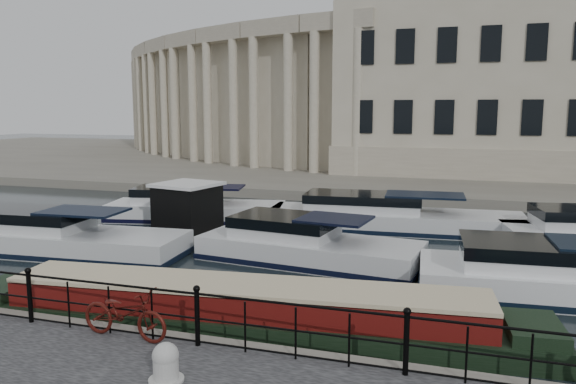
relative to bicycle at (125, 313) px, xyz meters
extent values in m
plane|color=black|center=(1.55, 2.37, -1.07)|extent=(160.00, 160.00, 0.00)
cube|color=#6B665B|center=(1.55, 41.37, -0.80)|extent=(120.00, 42.00, 0.55)
cylinder|color=black|center=(-2.45, 0.12, 0.03)|extent=(0.10, 0.10, 1.10)
sphere|color=black|center=(-2.45, 0.12, 0.63)|extent=(0.14, 0.14, 0.14)
cylinder|color=black|center=(1.55, 0.12, 0.03)|extent=(0.10, 0.10, 1.10)
sphere|color=black|center=(1.55, 0.12, 0.63)|extent=(0.14, 0.14, 0.14)
cylinder|color=black|center=(5.55, 0.12, 0.03)|extent=(0.10, 0.10, 1.10)
sphere|color=black|center=(5.55, 0.12, 0.63)|extent=(0.14, 0.14, 0.14)
cylinder|color=black|center=(1.55, 0.12, 0.53)|extent=(24.00, 0.05, 0.05)
cylinder|color=black|center=(1.55, 0.12, 0.03)|extent=(24.00, 0.04, 0.04)
cylinder|color=black|center=(1.55, 0.12, -0.44)|extent=(24.00, 0.04, 0.04)
cube|color=#ADA38C|center=(7.55, 35.37, 6.48)|extent=(20.00, 14.00, 14.00)
cube|color=#9E937F|center=(7.55, 35.37, 0.48)|extent=(20.30, 14.30, 2.00)
cube|color=#ADA38C|center=(-1.78, 31.39, 4.98)|extent=(5.73, 4.06, 11.00)
cube|color=#9E937F|center=(-2.21, 29.44, 9.88)|extent=(5.62, 2.73, 1.20)
cylinder|color=#ADA38C|center=(-0.73, 28.53, 4.38)|extent=(0.70, 0.70, 9.80)
cylinder|color=#ADA38C|center=(-3.93, 29.24, 4.38)|extent=(0.70, 0.70, 9.80)
cube|color=#ADA38C|center=(-6.73, 32.81, 4.98)|extent=(5.90, 4.56, 11.00)
cube|color=#9E937F|center=(-7.40, 30.93, 9.88)|extent=(5.62, 3.30, 1.20)
cylinder|color=#ADA38C|center=(-6.04, 29.84, 4.38)|extent=(0.70, 0.70, 9.80)
cylinder|color=#ADA38C|center=(-9.13, 30.93, 4.38)|extent=(0.70, 0.70, 9.80)
cube|color=#ADA38C|center=(-11.49, 34.81, 4.98)|extent=(5.99, 4.99, 11.00)
cube|color=#9E937F|center=(-12.37, 33.02, 9.88)|extent=(5.55, 3.83, 1.20)
cylinder|color=#ADA38C|center=(-11.15, 31.78, 4.38)|extent=(0.70, 0.70, 9.80)
cylinder|color=#ADA38C|center=(-14.09, 33.24, 4.38)|extent=(0.70, 0.70, 9.80)
cube|color=#ADA38C|center=(-15.96, 37.37, 4.98)|extent=(5.99, 5.36, 11.00)
cube|color=#9E937F|center=(-17.06, 35.70, 9.88)|extent=(5.40, 4.29, 1.20)
cylinder|color=#ADA38C|center=(-16.00, 34.32, 4.38)|extent=(0.70, 0.70, 9.80)
cylinder|color=#ADA38C|center=(-18.74, 36.12, 4.38)|extent=(0.70, 0.70, 9.80)
cube|color=#ADA38C|center=(-20.10, 40.44, 4.98)|extent=(5.91, 5.64, 11.00)
cube|color=#9E937F|center=(-21.39, 38.91, 9.88)|extent=(5.16, 4.70, 1.20)
cylinder|color=#ADA38C|center=(-20.50, 37.42, 4.38)|extent=(0.70, 0.70, 9.80)
cylinder|color=#ADA38C|center=(-23.01, 39.53, 4.38)|extent=(0.70, 0.70, 9.80)
cube|color=#ADA38C|center=(-23.85, 43.99, 4.98)|extent=(5.74, 5.85, 11.00)
cube|color=#9E937F|center=(-25.31, 42.62, 9.88)|extent=(4.86, 5.04, 1.20)
cylinder|color=#ADA38C|center=(-24.60, 41.04, 4.38)|extent=(0.70, 0.70, 9.80)
cylinder|color=#ADA38C|center=(-26.84, 43.43, 4.38)|extent=(0.70, 0.70, 9.80)
cube|color=#ADA38C|center=(-27.14, 47.96, 4.98)|extent=(5.49, 5.97, 11.00)
cube|color=#9E937F|center=(-28.75, 46.78, 9.88)|extent=(4.48, 5.30, 1.20)
cylinder|color=#ADA38C|center=(-28.24, 45.12, 4.38)|extent=(0.70, 0.70, 9.80)
cylinder|color=#ADA38C|center=(-30.18, 47.77, 4.38)|extent=(0.70, 0.70, 9.80)
cube|color=#ADA38C|center=(-29.93, 52.30, 4.98)|extent=(5.16, 6.00, 11.00)
cube|color=#9E937F|center=(-31.67, 51.32, 9.88)|extent=(4.04, 5.49, 1.20)
cylinder|color=#ADA38C|center=(-31.37, 49.61, 4.38)|extent=(0.70, 0.70, 9.80)
cylinder|color=#ADA38C|center=(-32.97, 52.47, 4.38)|extent=(0.70, 0.70, 9.80)
cube|color=#ADA38C|center=(-32.18, 56.93, 4.98)|extent=(4.76, 5.95, 11.00)
cube|color=#9E937F|center=(-34.03, 56.17, 9.88)|extent=(3.54, 5.60, 1.20)
cylinder|color=#ADA38C|center=(-33.93, 54.44, 4.38)|extent=(0.70, 0.70, 9.80)
cylinder|color=#ADA38C|center=(-35.18, 57.47, 4.38)|extent=(0.70, 0.70, 9.80)
imported|color=#46110C|center=(0.00, 0.00, 0.00)|extent=(2.03, 0.84, 1.04)
cylinder|color=#B6B6B2|center=(1.69, -1.35, -0.29)|extent=(0.43, 0.43, 0.45)
sphere|color=#B6B6B2|center=(1.69, -1.35, -0.07)|extent=(0.45, 0.45, 0.45)
cylinder|color=#B6B6B2|center=(1.69, -1.35, -0.50)|extent=(0.60, 0.60, 0.04)
cube|color=black|center=(1.66, 2.16, -0.97)|extent=(13.90, 3.18, 0.83)
cube|color=#5A0F0C|center=(1.66, 2.16, -0.32)|extent=(11.13, 2.64, 0.64)
cube|color=beige|center=(1.66, 2.16, 0.08)|extent=(11.13, 2.69, 0.09)
cube|color=#6B665B|center=(-4.43, 11.11, -1.02)|extent=(3.64, 3.24, 0.26)
cube|color=black|center=(-4.43, 11.11, 0.03)|extent=(2.50, 2.50, 1.89)
cube|color=white|center=(-4.43, 11.11, 0.98)|extent=(2.75, 2.75, 0.13)
cube|color=silver|center=(-7.48, 6.92, -0.87)|extent=(9.58, 3.29, 1.20)
cube|color=black|center=(-7.48, 6.92, -0.95)|extent=(9.67, 3.33, 0.18)
cube|color=silver|center=(-8.61, 6.85, -0.02)|extent=(4.38, 2.46, 0.90)
cube|color=black|center=(-6.35, 7.00, 0.48)|extent=(2.95, 2.05, 0.08)
cube|color=silver|center=(1.50, 8.46, -0.87)|extent=(7.68, 3.58, 1.20)
cube|color=black|center=(1.50, 8.46, -0.95)|extent=(7.76, 3.61, 0.18)
cube|color=silver|center=(0.62, 8.57, -0.02)|extent=(3.58, 2.60, 0.90)
cube|color=black|center=(2.38, 8.35, 0.48)|extent=(2.43, 2.14, 0.08)
cube|color=white|center=(8.93, 7.09, -0.87)|extent=(7.51, 3.35, 1.20)
cube|color=black|center=(8.93, 7.09, -0.95)|extent=(7.59, 3.38, 0.18)
cube|color=white|center=(8.05, 7.03, -0.02)|extent=(3.46, 2.55, 0.90)
cube|color=white|center=(-5.38, 13.75, -0.87)|extent=(8.34, 4.03, 1.20)
cube|color=black|center=(-5.38, 13.75, -0.95)|extent=(8.43, 4.07, 0.18)
cube|color=white|center=(-6.32, 13.56, -0.02)|extent=(3.94, 2.70, 0.90)
cube|color=black|center=(-4.44, 13.95, 0.48)|extent=(2.70, 2.17, 0.08)
cube|color=silver|center=(3.56, 14.35, -0.87)|extent=(10.79, 3.46, 1.20)
cube|color=black|center=(3.56, 14.35, -0.95)|extent=(10.89, 3.49, 0.18)
cube|color=silver|center=(2.29, 14.26, -0.02)|extent=(4.92, 2.56, 0.90)
cube|color=black|center=(4.83, 14.44, 0.48)|extent=(3.31, 2.12, 0.08)
camera|label=1|loc=(6.39, -9.26, 4.09)|focal=35.00mm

